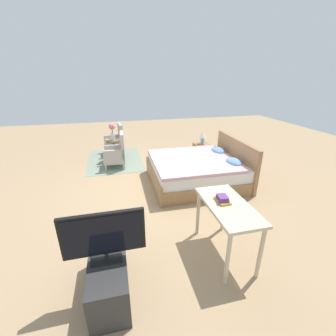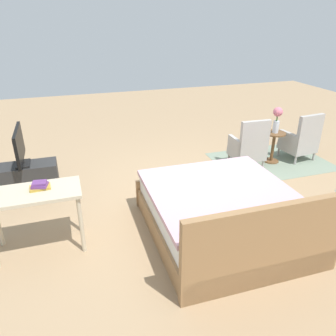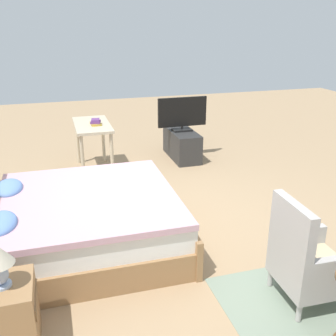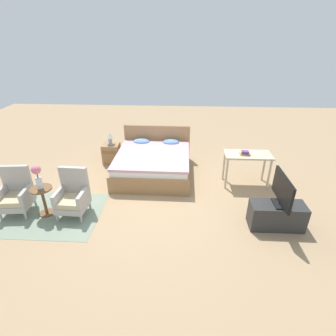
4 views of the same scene
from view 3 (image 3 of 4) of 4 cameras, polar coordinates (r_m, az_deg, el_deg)
name	(u,v)px [view 3 (image 3 of 4)]	position (r m, az deg, el deg)	size (l,w,h in m)	color
ground_plane	(167,228)	(4.56, -0.15, -8.65)	(16.00, 16.00, 0.00)	#A38460
bed	(77,222)	(4.16, -13.08, -7.67)	(1.82, 2.01, 0.96)	#997047
armchair_by_window_right	(306,261)	(3.50, 19.42, -12.59)	(0.56, 0.56, 0.92)	#ADA8A3
nightstand	(8,317)	(3.19, -22.22, -19.35)	(0.44, 0.41, 0.53)	#997047
tv_stand	(182,144)	(6.75, 2.03, 3.48)	(0.96, 0.40, 0.48)	#2D2D2D
tv_flatscreen	(182,114)	(6.62, 2.08, 7.91)	(0.20, 0.84, 0.57)	black
vanity_desk	(93,131)	(6.09, -10.90, 5.27)	(1.04, 0.52, 0.77)	beige
book_stack	(96,122)	(5.98, -10.46, 6.55)	(0.23, 0.17, 0.09)	#B79333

